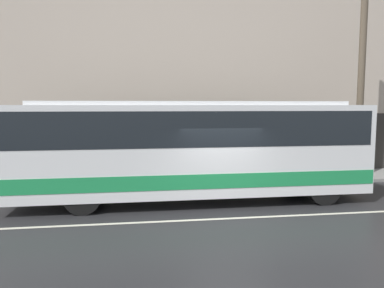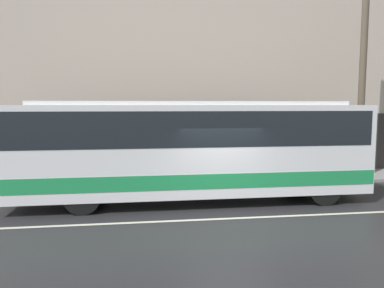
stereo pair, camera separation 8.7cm
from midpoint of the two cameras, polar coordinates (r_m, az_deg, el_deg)
The scene contains 7 objects.
ground_plane at distance 10.79m, azimuth 5.70°, elevation -11.26°, with size 60.00×60.00×0.00m, color #262628.
sidewalk at distance 15.76m, azimuth 1.16°, elevation -5.50°, with size 60.00×2.48×0.12m.
building_facade at distance 17.06m, azimuth 0.43°, elevation 15.75°, with size 60.00×0.35×12.61m.
lane_stripe at distance 10.79m, azimuth 5.70°, elevation -11.24°, with size 54.00×0.14×0.01m.
transit_bus at distance 12.31m, azimuth 0.08°, elevation -0.22°, with size 11.53×2.54×3.31m.
utility_pole_near at distance 17.09m, azimuth 24.61°, elevation 8.01°, with size 0.28×0.28×7.68m.
pedestrian_waiting at distance 16.09m, azimuth -16.64°, elevation -2.25°, with size 0.36×0.36×1.79m.
Camera 2 is at (-2.44, -10.01, 3.18)m, focal length 35.00 mm.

